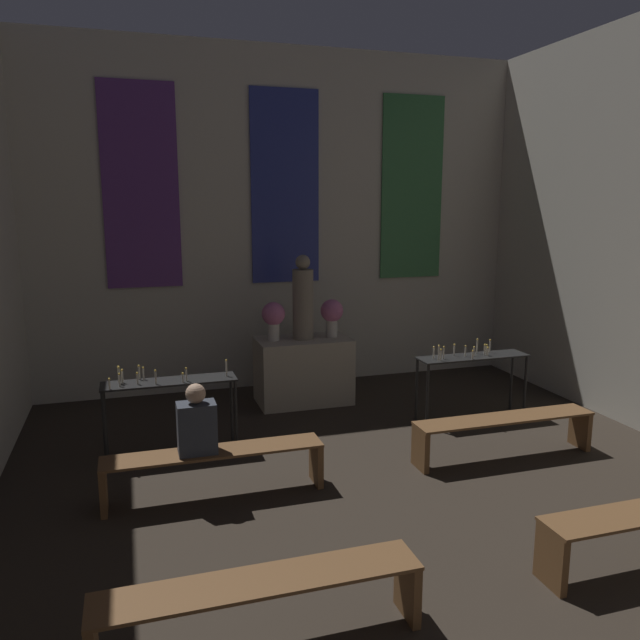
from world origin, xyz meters
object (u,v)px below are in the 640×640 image
candle_rack_left (169,391)px  pew_back_right (504,428)px  pew_back_left (215,463)px  candle_rack_right (472,365)px  person_seated (197,423)px  flower_vase_left (273,317)px  statue (303,301)px  pew_third_left (261,598)px  flower_vase_right (332,314)px  altar (303,370)px

candle_rack_left → pew_back_right: bearing=-19.4°
pew_back_left → pew_back_right: size_ratio=1.00×
candle_rack_right → person_seated: person_seated is taller
candle_rack_right → pew_back_left: bearing=-160.5°
pew_back_left → pew_back_right: (3.20, 0.00, 0.00)m
pew_back_left → person_seated: size_ratio=3.10×
flower_vase_left → pew_back_right: (2.02, -2.55, -0.91)m
flower_vase_left → statue: bearing=0.0°
pew_third_left → person_seated: 2.21m
statue → flower_vase_right: (0.42, 0.00, -0.21)m
altar → flower_vase_left: size_ratio=2.42×
pew_back_right → person_seated: (-3.35, -0.00, 0.42)m
pew_third_left → pew_back_left: (0.00, 2.17, 0.00)m
candle_rack_left → pew_third_left: size_ratio=0.71×
flower_vase_right → pew_third_left: (-2.02, -4.71, -0.91)m
flower_vase_left → flower_vase_right: (0.84, 0.00, 0.00)m
statue → flower_vase_right: statue is taller
altar → flower_vase_left: bearing=180.0°
statue → candle_rack_left: (-1.93, -1.30, -0.74)m
altar → candle_rack_left: (-1.93, -1.30, 0.26)m
altar → flower_vase_right: flower_vase_right is taller
flower_vase_right → person_seated: (-2.18, -2.55, -0.50)m
pew_back_right → pew_third_left: bearing=-145.9°
pew_back_left → flower_vase_left: bearing=65.2°
statue → flower_vase_right: bearing=0.0°
flower_vase_left → pew_back_left: bearing=-114.8°
flower_vase_right → pew_third_left: 5.21m
candle_rack_left → pew_third_left: bearing=-84.4°
statue → pew_back_right: 3.21m
altar → flower_vase_right: bearing=0.0°
pew_back_right → statue: bearing=122.1°
altar → pew_third_left: (-1.60, -4.71, -0.12)m
statue → pew_back_left: statue is taller
flower_vase_left → pew_third_left: flower_vase_left is taller
flower_vase_right → flower_vase_left: bearing=180.0°
altar → flower_vase_left: flower_vase_left is taller
pew_back_right → person_seated: person_seated is taller
pew_back_right → pew_back_left: bearing=180.0°
altar → pew_back_right: size_ratio=0.62×
pew_third_left → pew_back_right: same height
flower_vase_left → pew_back_left: size_ratio=0.26×
altar → flower_vase_right: size_ratio=2.42×
statue → flower_vase_left: statue is taller
statue → flower_vase_left: size_ratio=2.19×
altar → candle_rack_right: candle_rack_right is taller
candle_rack_right → person_seated: (-3.67, -1.24, 0.03)m
pew_back_right → candle_rack_right: bearing=75.9°
altar → pew_back_right: altar is taller
flower_vase_right → pew_back_left: flower_vase_right is taller
candle_rack_left → candle_rack_right: 3.84m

